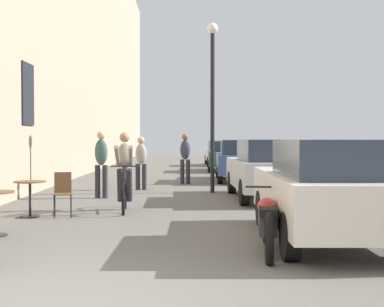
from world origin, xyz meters
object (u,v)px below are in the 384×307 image
(parked_motorcycle, at_px, (267,223))
(cyclist_on_bicycle, at_px, (125,174))
(pedestrian_mid, at_px, (141,160))
(parked_car_second, at_px, (269,168))
(cafe_table_far, at_px, (30,191))
(pedestrian_far, at_px, (185,156))
(parked_car_fourth, at_px, (226,156))
(parked_car_third, at_px, (241,160))
(parked_car_nearest, at_px, (330,189))
(cafe_chair_far_toward_street, at_px, (63,191))
(parked_car_fifth, at_px, (221,153))
(pedestrian_near, at_px, (101,160))
(street_lamp, at_px, (212,85))

(parked_motorcycle, bearing_deg, cyclist_on_bicycle, 119.08)
(pedestrian_mid, height_order, parked_motorcycle, pedestrian_mid)
(pedestrian_mid, distance_m, parked_car_second, 4.44)
(cafe_table_far, xyz_separation_m, parked_motorcycle, (4.26, -3.49, -0.12))
(pedestrian_far, xyz_separation_m, parked_motorcycle, (1.16, -11.47, -0.57))
(parked_car_fourth, bearing_deg, cyclist_on_bicycle, -102.61)
(parked_car_second, xyz_separation_m, parked_car_third, (-0.12, 6.21, -0.02))
(cafe_table_far, distance_m, parked_car_nearest, 6.00)
(parked_car_nearest, bearing_deg, cafe_chair_far_toward_street, 148.82)
(parked_car_fifth, bearing_deg, parked_car_third, -89.89)
(parked_car_fifth, bearing_deg, pedestrian_near, -103.63)
(cyclist_on_bicycle, height_order, parked_car_second, cyclist_on_bicycle)
(parked_car_third, distance_m, parked_car_fourth, 6.09)
(cafe_table_far, bearing_deg, parked_car_fifth, 76.23)
(pedestrian_far, xyz_separation_m, street_lamp, (0.79, -3.00, 2.13))
(parked_car_fourth, relative_size, parked_car_fifth, 1.01)
(parked_car_nearest, xyz_separation_m, parked_car_third, (-0.15, 12.14, -0.03))
(cyclist_on_bicycle, distance_m, parked_car_second, 4.14)
(cafe_chair_far_toward_street, distance_m, parked_car_second, 5.59)
(pedestrian_mid, relative_size, parked_car_fifth, 0.40)
(pedestrian_far, height_order, parked_car_third, pedestrian_far)
(pedestrian_near, height_order, parked_car_fifth, pedestrian_near)
(pedestrian_mid, bearing_deg, street_lamp, -22.53)
(parked_car_second, xyz_separation_m, parked_car_fifth, (-0.14, 17.81, -0.06))
(parked_car_fourth, bearing_deg, cafe_table_far, -108.05)
(parked_car_second, distance_m, parked_car_fifth, 17.82)
(street_lamp, height_order, parked_car_nearest, street_lamp)
(parked_car_third, bearing_deg, cafe_table_far, -118.84)
(cyclist_on_bicycle, bearing_deg, parked_motorcycle, -60.92)
(pedestrian_mid, height_order, pedestrian_far, pedestrian_far)
(cafe_chair_far_toward_street, height_order, cyclist_on_bicycle, cyclist_on_bicycle)
(pedestrian_far, xyz_separation_m, parked_car_second, (2.18, -4.80, -0.17))
(cafe_chair_far_toward_street, bearing_deg, parked_car_fifth, 77.85)
(parked_car_nearest, bearing_deg, cyclist_on_bicycle, 133.61)
(pedestrian_near, height_order, parked_motorcycle, pedestrian_near)
(cyclist_on_bicycle, relative_size, pedestrian_far, 1.02)
(cafe_table_far, height_order, cyclist_on_bicycle, cyclist_on_bicycle)
(parked_car_second, distance_m, parked_car_third, 6.21)
(parked_car_fourth, xyz_separation_m, parked_car_fifth, (0.10, 5.52, -0.00))
(parked_car_third, relative_size, parked_car_fourth, 1.06)
(street_lamp, relative_size, parked_car_second, 1.12)
(parked_car_second, height_order, parked_car_fifth, parked_car_second)
(parked_car_fourth, height_order, parked_motorcycle, parked_car_fourth)
(street_lamp, distance_m, parked_car_third, 5.13)
(pedestrian_mid, distance_m, street_lamp, 3.19)
(cyclist_on_bicycle, height_order, parked_motorcycle, cyclist_on_bicycle)
(cyclist_on_bicycle, relative_size, parked_car_second, 0.40)
(cyclist_on_bicycle, distance_m, parked_car_fourth, 14.88)
(parked_car_third, bearing_deg, parked_car_nearest, -89.27)
(parked_motorcycle, bearing_deg, parked_car_second, 81.27)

